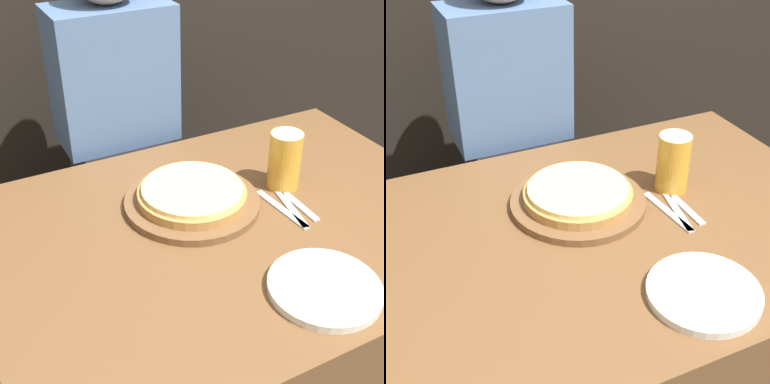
{
  "view_description": "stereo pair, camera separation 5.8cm",
  "coord_description": "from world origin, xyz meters",
  "views": [
    {
      "loc": [
        -0.58,
        -0.89,
        1.55
      ],
      "look_at": [
        -0.06,
        0.11,
        0.81
      ],
      "focal_mm": 50.0,
      "sensor_mm": 36.0,
      "label": 1
    },
    {
      "loc": [
        -0.53,
        -0.92,
        1.55
      ],
      "look_at": [
        -0.06,
        0.11,
        0.81
      ],
      "focal_mm": 50.0,
      "sensor_mm": 36.0,
      "label": 2
    }
  ],
  "objects": [
    {
      "name": "dining_table",
      "position": [
        0.0,
        0.0,
        0.39
      ],
      "size": [
        1.2,
        0.88,
        0.77
      ],
      "color": "brown",
      "rests_on": "ground_plane"
    },
    {
      "name": "pizza_on_board",
      "position": [
        -0.06,
        0.11,
        0.8
      ],
      "size": [
        0.35,
        0.35,
        0.06
      ],
      "color": "brown",
      "rests_on": "dining_table"
    },
    {
      "name": "beer_glass",
      "position": [
        0.2,
        0.08,
        0.86
      ],
      "size": [
        0.09,
        0.09,
        0.16
      ],
      "color": "gold",
      "rests_on": "dining_table"
    },
    {
      "name": "dinner_plate",
      "position": [
        0.04,
        -0.29,
        0.78
      ],
      "size": [
        0.24,
        0.24,
        0.02
      ],
      "color": "silver",
      "rests_on": "dining_table"
    },
    {
      "name": "fork",
      "position": [
        0.13,
        -0.01,
        0.77
      ],
      "size": [
        0.03,
        0.19,
        0.0
      ],
      "color": "silver",
      "rests_on": "dining_table"
    },
    {
      "name": "dinner_knife",
      "position": [
        0.16,
        -0.01,
        0.77
      ],
      "size": [
        0.06,
        0.19,
        0.0
      ],
      "color": "silver",
      "rests_on": "dining_table"
    },
    {
      "name": "spoon",
      "position": [
        0.18,
        -0.01,
        0.77
      ],
      "size": [
        0.02,
        0.16,
        0.0
      ],
      "color": "silver",
      "rests_on": "dining_table"
    },
    {
      "name": "diner_person",
      "position": [
        -0.08,
        0.59,
        0.69
      ],
      "size": [
        0.36,
        0.21,
        1.38
      ],
      "color": "#33333D",
      "rests_on": "ground_plane"
    }
  ]
}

